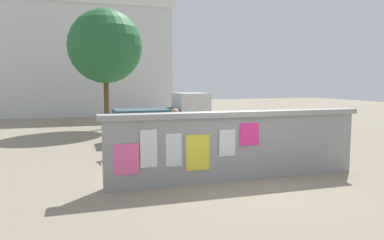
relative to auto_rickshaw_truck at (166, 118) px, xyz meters
name	(u,v)px	position (x,y,z in m)	size (l,w,h in m)	color
ground	(162,134)	(0.23, 1.84, -0.90)	(60.00, 60.00, 0.00)	gray
poster_wall	(237,145)	(0.22, -6.16, -0.07)	(6.35, 0.42, 1.61)	gray
auto_rickshaw_truck	(166,118)	(0.00, 0.00, 0.00)	(3.61, 1.53, 1.85)	black
motorcycle	(227,141)	(1.11, -3.45, -0.44)	(1.90, 0.56, 0.87)	black
bicycle_near	(132,145)	(-1.77, -2.85, -0.54)	(1.70, 0.44, 0.95)	black
bicycle_far	(300,150)	(2.69, -5.01, -0.54)	(1.67, 0.57, 0.95)	black
person_walking	(175,133)	(-0.95, -4.91, 0.09)	(0.36, 0.36, 1.62)	yellow
tree_roadside	(105,46)	(-1.93, 4.47, 3.08)	(3.54, 3.54, 5.76)	brown
building_background	(83,59)	(-2.81, 13.81, 3.01)	(12.09, 5.99, 7.78)	silver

